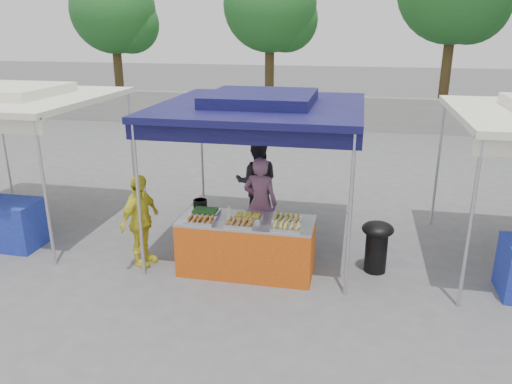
% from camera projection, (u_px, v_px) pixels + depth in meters
% --- Properties ---
extents(ground_plane, '(80.00, 80.00, 0.00)m').
position_uv_depth(ground_plane, '(248.00, 268.00, 7.73)').
color(ground_plane, '#5A595C').
extents(back_wall, '(40.00, 0.25, 1.20)m').
position_uv_depth(back_wall, '(316.00, 113.00, 17.74)').
color(back_wall, gray).
rests_on(back_wall, ground_plane).
extents(main_canopy, '(3.20, 3.20, 2.57)m').
position_uv_depth(main_canopy, '(261.00, 106.00, 7.87)').
color(main_canopy, '#BCBBC2').
rests_on(main_canopy, ground_plane).
extents(neighbor_stall_left, '(3.20, 3.20, 2.57)m').
position_uv_depth(neighbor_stall_left, '(1.00, 145.00, 8.62)').
color(neighbor_stall_left, '#BCBBC2').
rests_on(neighbor_stall_left, ground_plane).
extents(tree_0, '(3.45, 3.38, 5.81)m').
position_uv_depth(tree_0, '(117.00, 14.00, 19.97)').
color(tree_0, '#403218').
rests_on(tree_0, ground_plane).
extents(tree_1, '(3.58, 3.53, 6.06)m').
position_uv_depth(tree_1, '(274.00, 9.00, 18.87)').
color(tree_1, '#403218').
rests_on(tree_1, ground_plane).
extents(vendor_table, '(2.00, 0.80, 0.85)m').
position_uv_depth(vendor_table, '(247.00, 246.00, 7.50)').
color(vendor_table, '#C14C11').
rests_on(vendor_table, ground_plane).
extents(food_tray_fl, '(0.42, 0.30, 0.07)m').
position_uv_depth(food_tray_fl, '(201.00, 220.00, 7.25)').
color(food_tray_fl, silver).
rests_on(food_tray_fl, vendor_table).
extents(food_tray_fm, '(0.42, 0.30, 0.07)m').
position_uv_depth(food_tray_fm, '(240.00, 223.00, 7.14)').
color(food_tray_fm, silver).
rests_on(food_tray_fm, vendor_table).
extents(food_tray_fr, '(0.42, 0.30, 0.07)m').
position_uv_depth(food_tray_fr, '(287.00, 227.00, 7.01)').
color(food_tray_fr, silver).
rests_on(food_tray_fr, vendor_table).
extents(food_tray_bl, '(0.42, 0.30, 0.07)m').
position_uv_depth(food_tray_bl, '(205.00, 212.00, 7.57)').
color(food_tray_bl, silver).
rests_on(food_tray_bl, vendor_table).
extents(food_tray_bm, '(0.42, 0.30, 0.07)m').
position_uv_depth(food_tray_bm, '(248.00, 216.00, 7.40)').
color(food_tray_bm, silver).
rests_on(food_tray_bm, vendor_table).
extents(food_tray_br, '(0.42, 0.30, 0.07)m').
position_uv_depth(food_tray_br, '(287.00, 218.00, 7.32)').
color(food_tray_br, silver).
rests_on(food_tray_br, vendor_table).
extents(cooking_pot, '(0.22, 0.22, 0.13)m').
position_uv_depth(cooking_pot, '(200.00, 204.00, 7.84)').
color(cooking_pot, black).
rests_on(cooking_pot, vendor_table).
extents(skewer_cup, '(0.07, 0.07, 0.09)m').
position_uv_depth(skewer_cup, '(229.00, 221.00, 7.17)').
color(skewer_cup, '#BCBBC2').
rests_on(skewer_cup, vendor_table).
extents(wok_burner, '(0.48, 0.48, 0.80)m').
position_uv_depth(wok_burner, '(377.00, 242.00, 7.50)').
color(wok_burner, black).
rests_on(wok_burner, ground_plane).
extents(crate_left, '(0.50, 0.35, 0.30)m').
position_uv_depth(crate_left, '(228.00, 246.00, 8.16)').
color(crate_left, '#1324A2').
rests_on(crate_left, ground_plane).
extents(crate_right, '(0.51, 0.36, 0.31)m').
position_uv_depth(crate_right, '(274.00, 247.00, 8.10)').
color(crate_right, '#1324A2').
rests_on(crate_right, ground_plane).
extents(crate_stacked, '(0.51, 0.36, 0.31)m').
position_uv_depth(crate_stacked, '(274.00, 229.00, 8.00)').
color(crate_stacked, '#1324A2').
rests_on(crate_stacked, crate_right).
extents(vendor_woman, '(0.61, 0.43, 1.57)m').
position_uv_depth(vendor_woman, '(260.00, 203.00, 8.22)').
color(vendor_woman, '#895778').
rests_on(vendor_woman, ground_plane).
extents(helper_man, '(0.88, 0.74, 1.65)m').
position_uv_depth(helper_man, '(257.00, 182.00, 9.20)').
color(helper_man, black).
rests_on(helper_man, ground_plane).
extents(customer_person, '(0.55, 0.92, 1.46)m').
position_uv_depth(customer_person, '(140.00, 221.00, 7.64)').
color(customer_person, yellow).
rests_on(customer_person, ground_plane).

